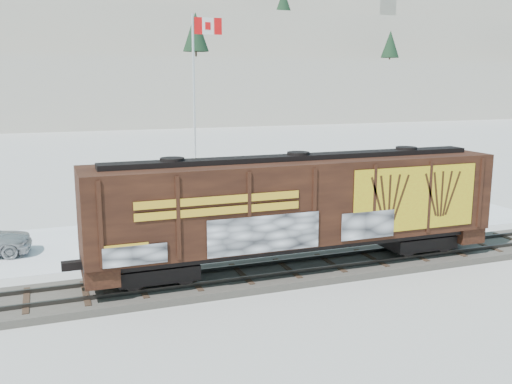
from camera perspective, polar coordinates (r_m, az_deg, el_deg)
name	(u,v)px	position (r m, az deg, el deg)	size (l,w,h in m)	color
ground	(241,281)	(23.10, -1.48, -8.85)	(500.00, 500.00, 0.00)	white
rail_track	(241,277)	(23.05, -1.48, -8.51)	(50.00, 3.40, 0.43)	#59544C
parking_strip	(194,234)	(29.96, -6.20, -4.22)	(40.00, 8.00, 0.03)	white
hillside	(65,56)	(160.62, -18.54, 12.75)	(360.00, 110.00, 93.00)	white
hopper_railcar	(298,204)	(23.15, 4.19, -1.22)	(17.00, 3.06, 4.54)	black
flagpole	(197,137)	(36.05, -5.96, 5.47)	(2.30, 0.90, 11.87)	silver
car_white	(144,231)	(27.69, -11.18, -3.85)	(1.73, 4.96, 1.63)	white
car_dark	(322,207)	(33.34, 6.66, -1.53)	(1.77, 4.34, 1.26)	black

